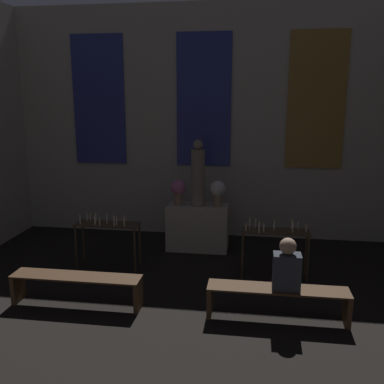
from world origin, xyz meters
TOP-DOWN VIEW (x-y plane):
  - wall_back at (0.00, 11.62)m, footprint 8.20×0.16m
  - altar at (0.00, 10.66)m, footprint 1.18×0.61m
  - statue at (0.00, 10.66)m, footprint 0.26×0.26m
  - flower_vase_left at (-0.38, 10.66)m, footprint 0.30×0.30m
  - flower_vase_right at (0.38, 10.66)m, footprint 0.30×0.30m
  - candle_rack_left at (-1.44, 9.52)m, footprint 1.10×0.39m
  - candle_rack_right at (1.43, 9.52)m, footprint 1.10×0.39m
  - pew_back_left at (-1.41, 8.08)m, footprint 1.87×0.36m
  - pew_back_right at (1.41, 8.08)m, footprint 1.87×0.36m
  - person_seated at (1.52, 8.08)m, footprint 0.36×0.24m

SIDE VIEW (x-z plane):
  - pew_back_left at x=-1.41m, z-range 0.10..0.55m
  - pew_back_right at x=1.41m, z-range 0.10..0.55m
  - altar at x=0.00m, z-range 0.00..0.87m
  - candle_rack_right at x=1.43m, z-range 0.17..1.16m
  - candle_rack_left at x=-1.44m, z-range 0.17..1.17m
  - person_seated at x=1.52m, z-range 0.41..1.12m
  - flower_vase_left at x=-0.38m, z-range 0.93..1.43m
  - flower_vase_right at x=0.38m, z-range 0.93..1.43m
  - statue at x=0.00m, z-range 0.83..2.10m
  - wall_back at x=0.00m, z-range 0.03..4.79m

